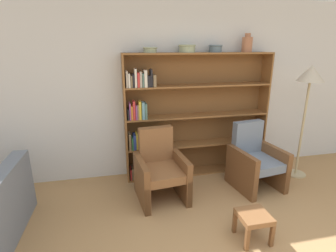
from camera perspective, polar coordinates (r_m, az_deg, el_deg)
The scene contains 10 objects.
wall_back at distance 4.32m, azimuth 6.68°, elevation 7.96°, with size 12.00×0.06×2.75m.
bookshelf at distance 4.17m, azimuth 3.67°, elevation 1.80°, with size 2.31×0.30×1.96m.
bowl_terracotta at distance 3.89m, azimuth -3.92°, elevation 16.29°, with size 0.21×0.21×0.08m.
bowl_sage at distance 4.00m, azimuth 4.17°, elevation 16.57°, with size 0.26×0.26×0.11m.
bowl_olive at distance 4.15m, azimuth 10.28°, elevation 16.35°, with size 0.21×0.21×0.11m.
vase_tall at distance 4.37m, azimuth 16.84°, elevation 16.72°, with size 0.16×0.16×0.28m.
armchair_leather at distance 3.67m, azimuth -1.69°, elevation -9.51°, with size 0.71×0.74×0.96m.
armchair_cushioned at distance 4.16m, azimuth 18.37°, elevation -7.13°, with size 0.73×0.77×0.96m.
floor_lamp at distance 4.51m, azimuth 28.50°, elevation 8.54°, with size 0.39×0.39×1.78m.
footstool at distance 3.15m, azimuth 18.16°, elevation -18.67°, with size 0.33×0.33×0.32m.
Camera 1 is at (-1.39, -1.42, 2.06)m, focal length 28.00 mm.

